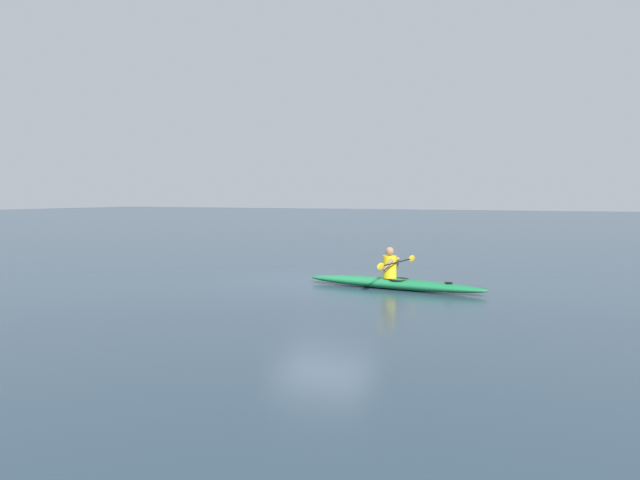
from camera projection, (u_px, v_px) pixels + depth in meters
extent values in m
plane|color=#283D4C|center=(324.00, 283.00, 15.50)|extent=(160.00, 160.00, 0.00)
ellipsoid|color=#19723F|center=(393.00, 284.00, 14.59)|extent=(4.71, 0.98, 0.26)
torus|color=black|center=(399.00, 279.00, 14.51)|extent=(0.56, 0.56, 0.04)
cylinder|color=black|center=(449.00, 283.00, 13.89)|extent=(0.18, 0.18, 0.02)
cylinder|color=yellow|center=(390.00, 267.00, 14.61)|extent=(0.34, 0.34, 0.55)
sphere|color=#936B4C|center=(390.00, 251.00, 14.58)|extent=(0.21, 0.21, 0.21)
cylinder|color=black|center=(397.00, 262.00, 14.50)|extent=(0.21, 1.98, 0.03)
ellipsoid|color=gold|center=(412.00, 259.00, 15.36)|extent=(0.08, 0.40, 0.17)
ellipsoid|color=gold|center=(381.00, 266.00, 13.64)|extent=(0.08, 0.40, 0.17)
cylinder|color=#936B4C|center=(397.00, 263.00, 14.80)|extent=(0.21, 0.28, 0.34)
cylinder|color=#936B4C|center=(388.00, 265.00, 14.33)|extent=(0.23, 0.27, 0.34)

